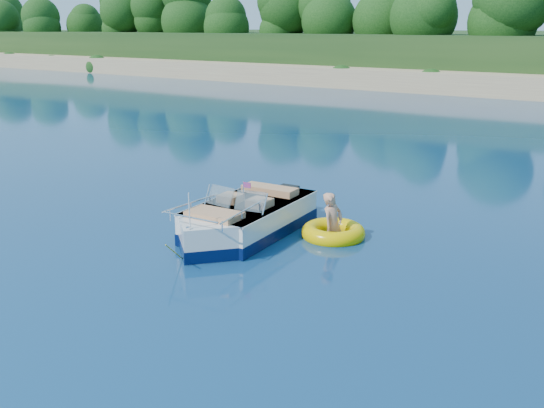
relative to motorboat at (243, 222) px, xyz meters
name	(u,v)px	position (x,y,z in m)	size (l,w,h in m)	color
ground	(143,258)	(-0.88, -2.35, -0.33)	(160.00, 160.00, 0.00)	#0A2548
motorboat	(243,222)	(0.00, 0.00, 0.00)	(2.01, 5.09, 1.69)	silver
tow_tube	(333,232)	(1.78, 1.13, -0.23)	(1.72, 1.72, 0.39)	#EEBF00
boy	(333,238)	(1.82, 1.06, -0.33)	(0.60, 0.39, 1.64)	tan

